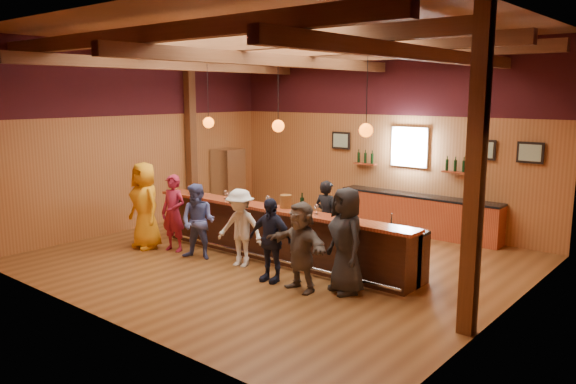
# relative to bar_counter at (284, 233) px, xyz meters

# --- Properties ---
(room) EXTENTS (9.04, 9.00, 4.52)m
(room) POSITION_rel_bar_counter_xyz_m (-0.02, -0.09, 2.69)
(room) COLOR brown
(room) RESTS_ON ground
(bar_counter) EXTENTS (6.30, 1.07, 1.11)m
(bar_counter) POSITION_rel_bar_counter_xyz_m (0.00, 0.00, 0.00)
(bar_counter) COLOR black
(bar_counter) RESTS_ON ground
(back_bar_cabinet) EXTENTS (4.00, 0.52, 0.95)m
(back_bar_cabinet) POSITION_rel_bar_counter_xyz_m (1.18, 3.57, -0.05)
(back_bar_cabinet) COLOR maroon
(back_bar_cabinet) RESTS_ON ground
(window) EXTENTS (0.95, 0.09, 0.95)m
(window) POSITION_rel_bar_counter_xyz_m (0.78, 3.80, 1.53)
(window) COLOR silver
(window) RESTS_ON room
(framed_pictures) EXTENTS (5.35, 0.05, 0.45)m
(framed_pictures) POSITION_rel_bar_counter_xyz_m (1.65, 3.79, 1.58)
(framed_pictures) COLOR black
(framed_pictures) RESTS_ON room
(wine_shelves) EXTENTS (3.00, 0.18, 0.30)m
(wine_shelves) POSITION_rel_bar_counter_xyz_m (0.78, 3.73, 1.10)
(wine_shelves) COLOR maroon
(wine_shelves) RESTS_ON room
(pendant_lights) EXTENTS (4.24, 0.24, 1.37)m
(pendant_lights) POSITION_rel_bar_counter_xyz_m (-0.02, -0.15, 2.19)
(pendant_lights) COLOR black
(pendant_lights) RESTS_ON room
(stainless_fridge) EXTENTS (0.70, 0.70, 1.80)m
(stainless_fridge) POSITION_rel_bar_counter_xyz_m (-4.12, 2.45, 0.38)
(stainless_fridge) COLOR silver
(stainless_fridge) RESTS_ON ground
(customer_orange) EXTENTS (0.97, 0.68, 1.88)m
(customer_orange) POSITION_rel_bar_counter_xyz_m (-2.82, -1.33, 0.42)
(customer_orange) COLOR orange
(customer_orange) RESTS_ON ground
(customer_redvest) EXTENTS (0.66, 0.49, 1.64)m
(customer_redvest) POSITION_rel_bar_counter_xyz_m (-2.16, -1.08, 0.30)
(customer_redvest) COLOR maroon
(customer_redvest) RESTS_ON ground
(customer_denim) EXTENTS (0.91, 0.82, 1.55)m
(customer_denim) POSITION_rel_bar_counter_xyz_m (-1.30, -1.15, 0.25)
(customer_denim) COLOR #4C5899
(customer_denim) RESTS_ON ground
(customer_white) EXTENTS (1.08, 0.74, 1.53)m
(customer_white) POSITION_rel_bar_counter_xyz_m (-0.30, -0.96, 0.24)
(customer_white) COLOR silver
(customer_white) RESTS_ON ground
(customer_navy) EXTENTS (0.92, 0.46, 1.52)m
(customer_navy) POSITION_rel_bar_counter_xyz_m (0.73, -1.25, 0.24)
(customer_navy) COLOR #1B1F36
(customer_navy) RESTS_ON ground
(customer_brown) EXTENTS (1.50, 0.70, 1.55)m
(customer_brown) POSITION_rel_bar_counter_xyz_m (1.45, -1.28, 0.25)
(customer_brown) COLOR #5E544B
(customer_brown) RESTS_ON ground
(customer_dark) EXTENTS (1.05, 0.92, 1.81)m
(customer_dark) POSITION_rel_bar_counter_xyz_m (2.09, -0.87, 0.38)
(customer_dark) COLOR black
(customer_dark) RESTS_ON ground
(bartender) EXTENTS (0.57, 0.37, 1.55)m
(bartender) POSITION_rel_bar_counter_xyz_m (0.42, 0.89, 0.25)
(bartender) COLOR black
(bartender) RESTS_ON ground
(ice_bucket) EXTENTS (0.24, 0.24, 0.26)m
(ice_bucket) POSITION_rel_bar_counter_xyz_m (0.23, -0.21, 0.72)
(ice_bucket) COLOR brown
(ice_bucket) RESTS_ON bar_counter
(bottle_a) EXTENTS (0.07, 0.07, 0.31)m
(bottle_a) POSITION_rel_bar_counter_xyz_m (0.68, -0.27, 0.71)
(bottle_a) COLOR black
(bottle_a) RESTS_ON bar_counter
(bottle_b) EXTENTS (0.08, 0.08, 0.36)m
(bottle_b) POSITION_rel_bar_counter_xyz_m (0.68, -0.28, 0.73)
(bottle_b) COLOR black
(bottle_b) RESTS_ON bar_counter
(glass_a) EXTENTS (0.08, 0.08, 0.19)m
(glass_a) POSITION_rel_bar_counter_xyz_m (-2.48, -0.35, 0.72)
(glass_a) COLOR silver
(glass_a) RESTS_ON bar_counter
(glass_b) EXTENTS (0.08, 0.08, 0.19)m
(glass_b) POSITION_rel_bar_counter_xyz_m (-2.26, -0.40, 0.72)
(glass_b) COLOR silver
(glass_b) RESTS_ON bar_counter
(glass_c) EXTENTS (0.08, 0.08, 0.19)m
(glass_c) POSITION_rel_bar_counter_xyz_m (-1.41, -0.27, 0.72)
(glass_c) COLOR silver
(glass_c) RESTS_ON bar_counter
(glass_d) EXTENTS (0.07, 0.07, 0.17)m
(glass_d) POSITION_rel_bar_counter_xyz_m (-1.19, -0.41, 0.71)
(glass_d) COLOR silver
(glass_d) RESTS_ON bar_counter
(glass_e) EXTENTS (0.09, 0.09, 0.20)m
(glass_e) POSITION_rel_bar_counter_xyz_m (-0.21, -0.24, 0.73)
(glass_e) COLOR silver
(glass_e) RESTS_ON bar_counter
(glass_f) EXTENTS (0.08, 0.08, 0.19)m
(glass_f) POSITION_rel_bar_counter_xyz_m (1.03, -0.28, 0.72)
(glass_f) COLOR silver
(glass_f) RESTS_ON bar_counter
(glass_g) EXTENTS (0.08, 0.08, 0.19)m
(glass_g) POSITION_rel_bar_counter_xyz_m (1.57, -0.35, 0.72)
(glass_g) COLOR silver
(glass_g) RESTS_ON bar_counter
(glass_h) EXTENTS (0.07, 0.07, 0.16)m
(glass_h) POSITION_rel_bar_counter_xyz_m (1.80, -0.41, 0.70)
(glass_h) COLOR silver
(glass_h) RESTS_ON bar_counter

